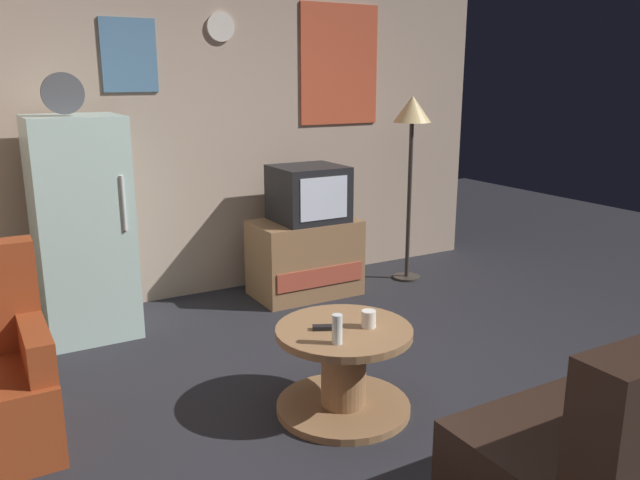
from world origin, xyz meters
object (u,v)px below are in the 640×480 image
(fridge, at_px, (82,227))
(tv_stand, at_px, (305,258))
(standing_lamp, at_px, (412,124))
(mug_ceramic_white, at_px, (369,319))
(wine_glass, at_px, (337,329))
(coffee_table, at_px, (344,369))
(crt_tv, at_px, (308,193))
(remote_control, at_px, (327,328))

(fridge, relative_size, tv_stand, 2.11)
(standing_lamp, xyz_separation_m, mug_ceramic_white, (-1.59, -1.75, -0.84))
(wine_glass, bearing_deg, coffee_table, 48.53)
(tv_stand, relative_size, standing_lamp, 0.53)
(crt_tv, bearing_deg, mug_ceramic_white, -109.44)
(standing_lamp, bearing_deg, wine_glass, -134.98)
(standing_lamp, relative_size, mug_ceramic_white, 17.67)
(crt_tv, bearing_deg, fridge, 178.89)
(tv_stand, bearing_deg, remote_control, -114.95)
(crt_tv, bearing_deg, tv_stand, 178.48)
(crt_tv, height_order, wine_glass, crt_tv)
(tv_stand, distance_m, coffee_table, 1.92)
(tv_stand, xyz_separation_m, standing_lamp, (0.99, -0.08, 1.05))
(crt_tv, height_order, mug_ceramic_white, crt_tv)
(remote_control, bearing_deg, wine_glass, -78.12)
(fridge, distance_m, coffee_table, 2.11)
(tv_stand, bearing_deg, coffee_table, -112.24)
(coffee_table, xyz_separation_m, wine_glass, (-0.14, -0.15, 0.31))
(coffee_table, bearing_deg, wine_glass, -131.47)
(standing_lamp, relative_size, coffee_table, 2.21)
(tv_stand, xyz_separation_m, wine_glass, (-0.86, -1.93, 0.24))
(mug_ceramic_white, bearing_deg, wine_glass, -158.38)
(tv_stand, xyz_separation_m, mug_ceramic_white, (-0.61, -1.83, 0.21))
(tv_stand, distance_m, mug_ceramic_white, 1.94)
(wine_glass, xyz_separation_m, remote_control, (0.05, 0.18, -0.06))
(coffee_table, distance_m, mug_ceramic_white, 0.31)
(fridge, relative_size, remote_control, 11.80)
(tv_stand, height_order, coffee_table, tv_stand)
(crt_tv, bearing_deg, standing_lamp, -4.77)
(wine_glass, distance_m, remote_control, 0.19)
(fridge, bearing_deg, coffee_table, -61.87)
(fridge, bearing_deg, crt_tv, -1.11)
(crt_tv, height_order, remote_control, crt_tv)
(mug_ceramic_white, distance_m, remote_control, 0.22)
(tv_stand, xyz_separation_m, coffee_table, (-0.73, -1.78, -0.07))
(fridge, distance_m, standing_lamp, 2.75)
(crt_tv, bearing_deg, wine_glass, -114.97)
(fridge, xyz_separation_m, coffee_table, (0.97, -1.81, -0.52))
(wine_glass, relative_size, mug_ceramic_white, 1.67)
(tv_stand, bearing_deg, fridge, 178.90)
(mug_ceramic_white, xyz_separation_m, remote_control, (-0.21, 0.08, -0.03))
(wine_glass, bearing_deg, tv_stand, 65.93)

